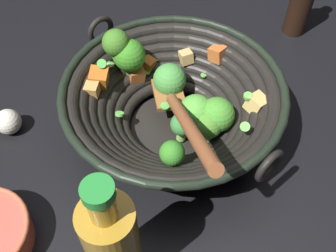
% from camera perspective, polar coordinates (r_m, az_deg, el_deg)
% --- Properties ---
extents(ground_plane, '(4.00, 4.00, 0.00)m').
position_cam_1_polar(ground_plane, '(0.71, 0.68, -0.41)').
color(ground_plane, black).
extents(wok, '(0.39, 0.36, 0.22)m').
position_cam_1_polar(wok, '(0.65, 0.75, 3.40)').
color(wok, black).
rests_on(wok, ground).
extents(soy_sauce_bottle, '(0.05, 0.05, 0.18)m').
position_cam_1_polar(soy_sauce_bottle, '(0.90, 18.46, 16.45)').
color(soy_sauce_bottle, black).
rests_on(soy_sauce_bottle, ground).
extents(cooking_oil_bottle, '(0.07, 0.07, 0.23)m').
position_cam_1_polar(cooking_oil_bottle, '(0.51, -7.87, -16.25)').
color(cooking_oil_bottle, '#AD7F23').
rests_on(cooking_oil_bottle, ground).
extents(garlic_bulb, '(0.04, 0.04, 0.04)m').
position_cam_1_polar(garlic_bulb, '(0.74, -21.77, 0.57)').
color(garlic_bulb, silver).
rests_on(garlic_bulb, ground).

